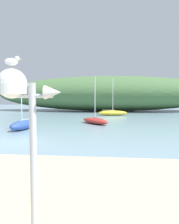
{
  "coord_description": "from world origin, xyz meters",
  "views": [
    {
      "loc": [
        6.13,
        -12.65,
        2.71
      ],
      "look_at": [
        4.06,
        6.83,
        1.36
      ],
      "focal_mm": 35.91,
      "sensor_mm": 36.0,
      "label": 1
    }
  ],
  "objects": [
    {
      "name": "mast_structure",
      "position": [
        4.53,
        -9.0,
        2.68
      ],
      "size": [
        1.12,
        0.55,
        2.98
      ],
      "color": "silver",
      "rests_on": "beach_sand"
    },
    {
      "name": "sailboat_by_sandbar",
      "position": [
        6.07,
        19.71,
        0.38
      ],
      "size": [
        4.39,
        2.13,
        5.43
      ],
      "color": "gold",
      "rests_on": "ground"
    },
    {
      "name": "sailboat_far_left",
      "position": [
        4.33,
        9.45,
        0.32
      ],
      "size": [
        3.4,
        3.78,
        4.65
      ],
      "color": "#B72D28",
      "rests_on": "ground"
    },
    {
      "name": "distant_hill",
      "position": [
        5.05,
        29.82,
        3.28
      ],
      "size": [
        42.66,
        11.57,
        6.55
      ],
      "primitive_type": "ellipsoid",
      "color": "#476B3D",
      "rests_on": "ground"
    },
    {
      "name": "seagull_on_radar",
      "position": [
        4.43,
        -8.99,
        3.31
      ],
      "size": [
        0.28,
        0.22,
        0.22
      ],
      "color": "orange",
      "rests_on": "mast_structure"
    },
    {
      "name": "sailboat_outer_mooring",
      "position": [
        -1.26,
        4.78,
        0.4
      ],
      "size": [
        1.52,
        3.17,
        3.0
      ],
      "color": "#2D4C9E",
      "rests_on": "ground"
    },
    {
      "name": "ground_plane",
      "position": [
        0.0,
        0.0,
        0.0
      ],
      "size": [
        120.0,
        120.0,
        0.0
      ],
      "primitive_type": "plane",
      "color": "#7A99A8"
    }
  ]
}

